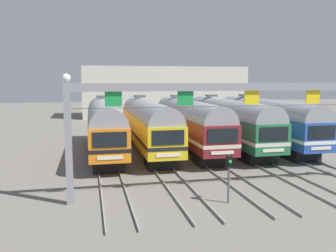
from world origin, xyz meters
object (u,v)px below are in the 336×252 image
Objects in this scene: commuter_train_yellow at (147,123)px; commuter_train_blue at (265,120)px; catenary_gantry at (251,104)px; commuter_train_green at (228,121)px; commuter_train_maroon at (189,122)px; commuter_train_orange at (104,124)px; yard_signal_mast at (229,169)px.

commuter_train_yellow is 11.96m from commuter_train_blue.
commuter_train_yellow is at bearing 106.45° from catenary_gantry.
commuter_train_green is 0.85× the size of catenary_gantry.
commuter_train_maroon is at bearing 0.00° from commuter_train_yellow.
commuter_train_blue is at bearing 0.00° from commuter_train_yellow.
commuter_train_orange is at bearing 120.56° from catenary_gantry.
yard_signal_mast is at bearing -97.48° from commuter_train_maroon.
commuter_train_maroon is 1.00× the size of commuter_train_blue.
commuter_train_green is (11.96, 0.00, 0.00)m from commuter_train_orange.
yard_signal_mast is at bearing -68.50° from commuter_train_orange.
catenary_gantry reaches higher than commuter_train_yellow.
catenary_gantry is at bearing -106.45° from commuter_train_green.
yard_signal_mast is at bearing -111.50° from commuter_train_green.
commuter_train_yellow is 1.00× the size of commuter_train_maroon.
yard_signal_mast is (1.99, -15.18, -0.82)m from commuter_train_yellow.
yard_signal_mast is (-5.98, -15.18, -0.82)m from commuter_train_green.
commuter_train_orange is 1.00× the size of commuter_train_yellow.
commuter_train_green is 16.33m from yard_signal_mast.
commuter_train_green is 14.30m from catenary_gantry.
commuter_train_maroon is 13.74m from catenary_gantry.
commuter_train_orange is 15.88m from catenary_gantry.
commuter_train_green is at bearing 180.00° from commuter_train_blue.
commuter_train_blue is at bearing 59.44° from catenary_gantry.
commuter_train_green is at bearing 0.00° from commuter_train_orange.
commuter_train_yellow is 7.97m from commuter_train_green.
commuter_train_orange and commuter_train_maroon have the same top height.
commuter_train_blue is (3.99, 0.00, 0.00)m from commuter_train_green.
catenary_gantry is (0.00, -13.50, 2.55)m from commuter_train_maroon.
commuter_train_orange is at bearing 111.50° from yard_signal_mast.
commuter_train_orange is at bearing 180.00° from commuter_train_green.
catenary_gantry reaches higher than yard_signal_mast.
commuter_train_blue is 15.88m from catenary_gantry.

